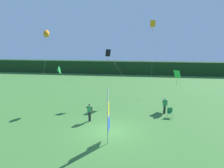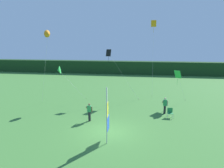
% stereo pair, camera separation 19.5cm
% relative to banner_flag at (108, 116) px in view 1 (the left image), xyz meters
% --- Properties ---
extents(ground_plane, '(120.00, 120.00, 0.00)m').
position_rel_banner_flag_xyz_m(ground_plane, '(-0.22, 1.55, -1.93)').
color(ground_plane, '#3D7533').
extents(distant_treeline, '(80.00, 2.40, 2.83)m').
position_rel_banner_flag_xyz_m(distant_treeline, '(-0.22, 31.11, -0.52)').
color(distant_treeline, '#193819').
rests_on(distant_treeline, ground).
extents(banner_flag, '(0.06, 1.03, 4.02)m').
position_rel_banner_flag_xyz_m(banner_flag, '(0.00, 0.00, 0.00)').
color(banner_flag, '#B7B7BC').
rests_on(banner_flag, ground).
extents(person_near_banner, '(0.55, 0.48, 1.63)m').
position_rel_banner_flag_xyz_m(person_near_banner, '(4.67, 6.35, -1.06)').
color(person_near_banner, black).
rests_on(person_near_banner, ground).
extents(person_mid_field, '(0.55, 0.48, 1.63)m').
position_rel_banner_flag_xyz_m(person_mid_field, '(-2.22, 3.42, -1.06)').
color(person_mid_field, black).
rests_on(person_mid_field, ground).
extents(folding_chair, '(0.51, 0.51, 0.89)m').
position_rel_banner_flag_xyz_m(folding_chair, '(5.04, 5.37, -1.42)').
color(folding_chair, '#BCBCC1').
rests_on(folding_chair, ground).
extents(kite_green_diamond_0, '(1.91, 2.43, 3.95)m').
position_rel_banner_flag_xyz_m(kite_green_diamond_0, '(6.25, 9.32, 1.46)').
color(kite_green_diamond_0, brown).
rests_on(kite_green_diamond_0, ground).
extents(kite_orange_delta_1, '(1.65, 0.86, 8.21)m').
position_rel_banner_flag_xyz_m(kite_orange_delta_1, '(-7.74, 7.70, 5.85)').
color(kite_orange_delta_1, brown).
rests_on(kite_orange_delta_1, ground).
extents(kite_black_diamond_2, '(3.98, 0.88, 6.12)m').
position_rel_banner_flag_xyz_m(kite_black_diamond_2, '(-1.44, 10.40, 3.48)').
color(kite_black_diamond_2, brown).
rests_on(kite_black_diamond_2, ground).
extents(kite_orange_diamond_3, '(0.72, 2.62, 9.76)m').
position_rel_banner_flag_xyz_m(kite_orange_diamond_3, '(3.71, 14.64, 6.92)').
color(kite_orange_diamond_3, brown).
rests_on(kite_orange_diamond_3, ground).
extents(kite_green_delta_4, '(2.20, 3.85, 4.48)m').
position_rel_banner_flag_xyz_m(kite_green_delta_4, '(-6.32, 6.75, 2.12)').
color(kite_green_delta_4, brown).
rests_on(kite_green_delta_4, ground).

